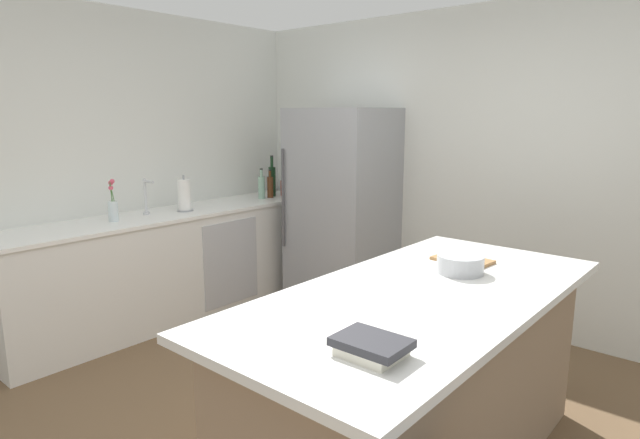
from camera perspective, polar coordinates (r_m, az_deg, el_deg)
name	(u,v)px	position (r m, az deg, el deg)	size (l,w,h in m)	color
ground_plane	(305,435)	(3.16, -1.58, -22.17)	(7.20, 7.20, 0.00)	brown
wall_rear	(489,169)	(4.58, 17.67, 5.18)	(6.00, 0.10, 2.60)	silver
wall_left	(78,170)	(4.68, -24.58, 4.81)	(0.10, 6.00, 2.60)	silver
counter_run_left	(175,263)	(4.82, -15.28, -4.58)	(0.64, 3.00, 0.92)	silver
kitchen_island	(418,381)	(2.74, 10.43, -16.67)	(1.02, 2.17, 0.92)	#8E755B
refrigerator	(342,207)	(4.90, 2.37, 1.32)	(0.86, 0.75, 1.80)	#93969B
sink_faucet	(146,196)	(4.62, -18.16, 2.42)	(0.15, 0.05, 0.30)	silver
flower_vase	(113,208)	(4.42, -21.34, 1.21)	(0.08, 0.08, 0.33)	silver
paper_towel_roll	(184,196)	(4.71, -14.35, 2.49)	(0.14, 0.14, 0.31)	gray
vinegar_bottle	(289,183)	(5.54, -3.34, 3.98)	(0.05, 0.05, 0.31)	#994C23
hot_sauce_bottle	(283,188)	(5.47, -3.99, 3.44)	(0.05, 0.05, 0.21)	red
wine_bottle	(272,180)	(5.43, -5.17, 4.21)	(0.07, 0.07, 0.41)	#19381E
syrup_bottle	(270,186)	(5.33, -5.37, 3.57)	(0.06, 0.06, 0.28)	#5B3319
gin_bottle	(262,187)	(5.28, -6.29, 3.51)	(0.07, 0.07, 0.30)	#8CB79E
cookbook_stack	(372,346)	(1.88, 5.55, -13.41)	(0.25, 0.19, 0.06)	silver
mixing_bowl	(460,264)	(2.87, 14.82, -4.66)	(0.24, 0.24, 0.10)	#B2B5BA
cutting_board	(462,260)	(3.10, 15.04, -4.22)	(0.32, 0.21, 0.02)	#9E7042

